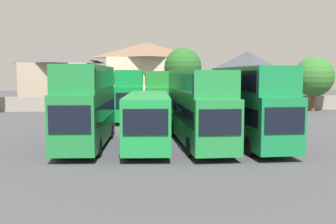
# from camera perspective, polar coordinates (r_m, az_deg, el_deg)

# --- Properties ---
(ground) EXTENTS (140.00, 140.00, 0.00)m
(ground) POSITION_cam_1_polar(r_m,az_deg,el_deg) (42.98, -1.56, -0.57)
(ground) COLOR #424247
(depot_boundary_wall) EXTENTS (56.00, 0.50, 1.80)m
(depot_boundary_wall) POSITION_cam_1_polar(r_m,az_deg,el_deg) (49.16, -1.94, 1.25)
(depot_boundary_wall) COLOR gray
(depot_boundary_wall) RESTS_ON ground
(bus_1) EXTENTS (2.85, 10.32, 5.08)m
(bus_1) POSITION_cam_1_polar(r_m,az_deg,el_deg) (25.04, -11.72, 1.51)
(bus_1) COLOR #1E7B38
(bus_1) RESTS_ON ground
(bus_2) EXTENTS (3.11, 11.02, 3.30)m
(bus_2) POSITION_cam_1_polar(r_m,az_deg,el_deg) (24.90, -2.93, -0.63)
(bus_2) COLOR #1C8E3D
(bus_2) RESTS_ON ground
(bus_3) EXTENTS (2.89, 11.84, 4.78)m
(bus_3) POSITION_cam_1_polar(r_m,az_deg,el_deg) (25.40, 4.35, 1.31)
(bus_3) COLOR #22823C
(bus_3) RESTS_ON ground
(bus_4) EXTENTS (2.91, 11.07, 5.01)m
(bus_4) POSITION_cam_1_polar(r_m,az_deg,el_deg) (25.76, 11.72, 1.55)
(bus_4) COLOR #167A3F
(bus_4) RESTS_ON ground
(bus_5) EXTENTS (2.68, 10.69, 4.93)m
(bus_5) POSITION_cam_1_polar(r_m,az_deg,el_deg) (39.45, -5.54, 2.91)
(bus_5) COLOR #118539
(bus_5) RESTS_ON ground
(bus_6) EXTENTS (3.03, 10.92, 4.84)m
(bus_6) POSITION_cam_1_polar(r_m,az_deg,el_deg) (39.08, -1.30, 2.84)
(bus_6) COLOR #21812E
(bus_6) RESTS_ON ground
(bus_7) EXTENTS (3.01, 10.79, 3.43)m
(bus_7) POSITION_cam_1_polar(r_m,az_deg,el_deg) (39.71, 2.16, 1.77)
(bus_7) COLOR #228941
(bus_7) RESTS_ON ground
(house_terrace_left) EXTENTS (9.50, 7.46, 8.64)m
(house_terrace_left) POSITION_cam_1_polar(r_m,az_deg,el_deg) (57.61, -15.84, 5.17)
(house_terrace_left) COLOR tan
(house_terrace_left) RESTS_ON ground
(house_terrace_centre) EXTENTS (11.22, 8.31, 9.03)m
(house_terrace_centre) POSITION_cam_1_polar(r_m,az_deg,el_deg) (55.58, -3.15, 5.55)
(house_terrace_centre) COLOR beige
(house_terrace_centre) RESTS_ON ground
(house_terrace_right) EXTENTS (7.76, 7.46, 7.95)m
(house_terrace_right) POSITION_cam_1_polar(r_m,az_deg,el_deg) (58.93, 11.41, 4.94)
(house_terrace_right) COLOR #C6B293
(house_terrace_right) RESTS_ON ground
(tree_behind_wall) EXTENTS (4.92, 4.92, 6.72)m
(tree_behind_wall) POSITION_cam_1_polar(r_m,az_deg,el_deg) (51.78, 20.48, 4.82)
(tree_behind_wall) COLOR brown
(tree_behind_wall) RESTS_ON ground
(tree_right_of_lot) EXTENTS (4.90, 4.90, 8.02)m
(tree_right_of_lot) POSITION_cam_1_polar(r_m,az_deg,el_deg) (51.83, 2.19, 6.61)
(tree_right_of_lot) COLOR brown
(tree_right_of_lot) RESTS_ON ground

